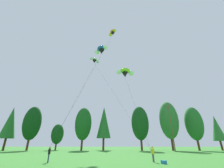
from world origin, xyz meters
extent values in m
cylinder|color=#472D19|center=(-33.34, 52.50, 1.79)|extent=(0.65, 0.65, 3.59)
cone|color=#236628|center=(-33.34, 52.50, 8.70)|extent=(4.64, 4.64, 10.21)
cylinder|color=#472D19|center=(-25.14, 51.38, 1.71)|extent=(0.64, 0.64, 3.41)
ellipsoid|color=#0F3D14|center=(-25.14, 51.38, 8.27)|extent=(5.48, 5.48, 10.68)
cylinder|color=#472D19|center=(-17.92, 55.53, 1.05)|extent=(0.51, 0.51, 2.10)
ellipsoid|color=#144719|center=(-17.92, 55.53, 5.08)|extent=(4.06, 4.06, 6.56)
cylinder|color=#472D19|center=(-8.88, 53.90, 1.72)|extent=(0.64, 0.64, 3.43)
ellipsoid|color=#19561E|center=(-8.88, 53.90, 8.32)|extent=(5.50, 5.50, 10.75)
cylinder|color=#472D19|center=(-2.00, 55.17, 1.85)|extent=(0.66, 0.66, 3.71)
cone|color=#236628|center=(-2.00, 55.17, 8.98)|extent=(4.74, 4.74, 10.55)
cylinder|color=#472D19|center=(10.00, 51.98, 1.69)|extent=(0.63, 0.63, 3.39)
ellipsoid|color=#144719|center=(10.00, 51.98, 8.21)|extent=(5.45, 5.45, 10.60)
cylinder|color=#472D19|center=(19.58, 52.62, 1.90)|extent=(0.67, 0.67, 3.80)
ellipsoid|color=#2D7033|center=(19.58, 52.62, 9.22)|extent=(5.90, 5.90, 11.91)
cylinder|color=#472D19|center=(27.26, 52.27, 1.66)|extent=(0.63, 0.63, 3.32)
ellipsoid|color=#236628|center=(27.26, 52.27, 8.05)|extent=(5.38, 5.38, 10.40)
cylinder|color=#472D19|center=(36.01, 55.21, 1.41)|extent=(0.58, 0.58, 2.83)
cone|color=#2D7033|center=(36.01, 55.21, 6.85)|extent=(3.99, 3.99, 8.05)
cylinder|color=brown|center=(18.07, 46.99, 6.45)|extent=(0.26, 0.26, 12.89)
cube|color=brown|center=(18.07, 46.99, 12.29)|extent=(2.20, 0.14, 0.14)
cylinder|color=navy|center=(-5.25, 21.94, 0.42)|extent=(0.17, 0.17, 0.84)
cylinder|color=navy|center=(-5.32, 22.13, 0.42)|extent=(0.17, 0.17, 0.84)
cube|color=black|center=(-5.28, 22.03, 1.14)|extent=(0.36, 0.44, 0.60)
sphere|color=tan|center=(-5.28, 22.03, 1.58)|extent=(0.22, 0.22, 0.22)
cylinder|color=black|center=(-5.20, 21.81, 1.17)|extent=(0.22, 0.15, 0.57)
cylinder|color=black|center=(-5.37, 22.26, 1.17)|extent=(0.22, 0.15, 0.57)
cylinder|color=#4C4C51|center=(6.56, 22.73, 0.42)|extent=(0.15, 0.15, 0.84)
cylinder|color=#4C4C51|center=(6.53, 22.93, 0.42)|extent=(0.15, 0.15, 0.84)
cube|color=yellow|center=(6.54, 22.83, 1.14)|extent=(0.30, 0.41, 0.60)
sphere|color=tan|center=(6.54, 22.83, 1.58)|extent=(0.22, 0.22, 0.22)
cylinder|color=yellow|center=(6.58, 22.60, 1.17)|extent=(0.21, 0.11, 0.57)
cylinder|color=yellow|center=(6.51, 23.07, 1.17)|extent=(0.21, 0.11, 0.57)
ellipsoid|color=blue|center=(-0.85, 30.59, 21.64)|extent=(2.62, 2.54, 1.01)
ellipsoid|color=white|center=(0.18, 29.75, 21.26)|extent=(1.62, 1.59, 1.21)
ellipsoid|color=white|center=(-1.88, 31.43, 21.26)|extent=(1.63, 1.67, 1.21)
cone|color=black|center=(-0.76, 30.70, 20.82)|extent=(1.68, 1.68, 1.03)
cylinder|color=black|center=(-3.11, 26.34, 10.75)|extent=(4.71, 8.74, 19.12)
ellipsoid|color=white|center=(-3.91, 40.65, 25.31)|extent=(2.25, 2.28, 0.90)
ellipsoid|color=silver|center=(-3.05, 41.56, 24.96)|extent=(1.32, 1.41, 1.10)
ellipsoid|color=silver|center=(-4.77, 39.74, 24.96)|extent=(1.42, 1.34, 1.10)
cone|color=black|center=(-3.99, 40.72, 24.54)|extent=(1.59, 1.59, 0.96)
cylinder|color=black|center=(1.19, 31.76, 12.62)|extent=(10.37, 17.93, 22.88)
ellipsoid|color=orange|center=(1.72, 29.76, 25.56)|extent=(1.68, 1.75, 0.78)
ellipsoid|color=yellow|center=(2.25, 29.07, 25.31)|extent=(1.09, 1.06, 0.88)
ellipsoid|color=yellow|center=(1.18, 30.46, 25.31)|extent=(1.10, 1.04, 0.88)
cone|color=black|center=(1.79, 29.82, 25.02)|extent=(1.10, 1.10, 0.67)
cylinder|color=black|center=(-1.83, 25.90, 12.94)|extent=(7.26, 7.87, 23.50)
ellipsoid|color=#93D633|center=(4.33, 31.14, 16.16)|extent=(2.54, 2.16, 1.20)
ellipsoid|color=white|center=(5.65, 31.51, 15.77)|extent=(1.57, 1.61, 1.37)
ellipsoid|color=white|center=(3.00, 30.78, 15.77)|extent=(1.31, 1.62, 1.37)
cone|color=black|center=(4.29, 31.29, 15.31)|extent=(1.52, 1.52, 1.06)
cylinder|color=black|center=(5.33, 27.05, 7.99)|extent=(2.09, 8.50, 13.60)
cube|color=#1E70B7|center=(7.25, 21.34, 0.17)|extent=(0.53, 0.62, 0.34)
camera|label=1|loc=(2.36, 4.38, 1.92)|focal=22.88mm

